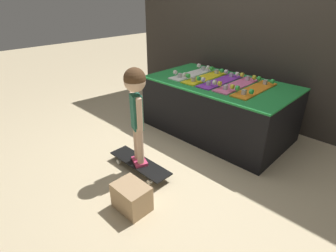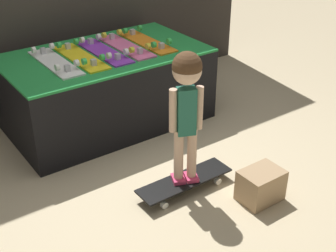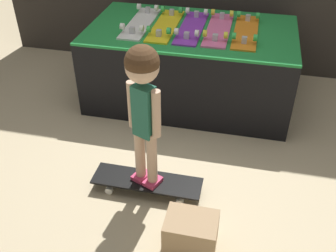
{
  "view_description": "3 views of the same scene",
  "coord_description": "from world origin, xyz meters",
  "views": [
    {
      "loc": [
        1.69,
        -1.98,
        1.64
      ],
      "look_at": [
        -0.07,
        -0.16,
        0.35
      ],
      "focal_mm": 28.0,
      "sensor_mm": 36.0,
      "label": 1
    },
    {
      "loc": [
        -1.78,
        -2.79,
        2.08
      ],
      "look_at": [
        0.06,
        -0.2,
        0.32
      ],
      "focal_mm": 50.0,
      "sensor_mm": 36.0,
      "label": 2
    },
    {
      "loc": [
        0.5,
        -2.45,
        1.94
      ],
      "look_at": [
        0.01,
        -0.27,
        0.33
      ],
      "focal_mm": 42.0,
      "sensor_mm": 36.0,
      "label": 3
    }
  ],
  "objects": [
    {
      "name": "child",
      "position": [
        -0.07,
        -0.59,
        0.78
      ],
      "size": [
        0.22,
        0.2,
        0.98
      ],
      "rotation": [
        0.0,
        0.0,
        -0.39
      ],
      "color": "#E03D6B",
      "rests_on": "skateboard_on_floor"
    },
    {
      "name": "skateboard_on_floor",
      "position": [
        -0.07,
        -0.59,
        0.07
      ],
      "size": [
        0.74,
        0.21,
        0.09
      ],
      "color": "black",
      "rests_on": "ground_plane"
    },
    {
      "name": "ground_plane",
      "position": [
        0.0,
        0.0,
        0.0
      ],
      "size": [
        16.0,
        16.0,
        0.0
      ],
      "primitive_type": "plane",
      "color": "beige"
    },
    {
      "name": "storage_box",
      "position": [
        0.3,
        -0.99,
        0.12
      ],
      "size": [
        0.3,
        0.22,
        0.24
      ],
      "color": "tan",
      "rests_on": "ground_plane"
    },
    {
      "name": "display_rack",
      "position": [
        0.0,
        0.68,
        0.34
      ],
      "size": [
        1.75,
        1.01,
        0.67
      ],
      "color": "black",
      "rests_on": "ground_plane"
    },
    {
      "name": "skateboard_orange_on_rack",
      "position": [
        0.45,
        0.68,
        0.69
      ],
      "size": [
        0.19,
        0.73,
        0.09
      ],
      "color": "orange",
      "rests_on": "display_rack"
    },
    {
      "name": "skateboard_yellow_on_rack",
      "position": [
        -0.22,
        0.67,
        0.69
      ],
      "size": [
        0.19,
        0.73,
        0.09
      ],
      "color": "yellow",
      "rests_on": "display_rack"
    },
    {
      "name": "skateboard_white_on_rack",
      "position": [
        -0.45,
        0.68,
        0.69
      ],
      "size": [
        0.19,
        0.73,
        0.09
      ],
      "color": "white",
      "rests_on": "display_rack"
    },
    {
      "name": "skateboard_pink_on_rack",
      "position": [
        0.22,
        0.68,
        0.69
      ],
      "size": [
        0.19,
        0.73,
        0.09
      ],
      "color": "pink",
      "rests_on": "display_rack"
    },
    {
      "name": "skateboard_purple_on_rack",
      "position": [
        0.0,
        0.67,
        0.69
      ],
      "size": [
        0.19,
        0.73,
        0.09
      ],
      "color": "purple",
      "rests_on": "display_rack"
    }
  ]
}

